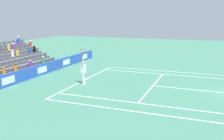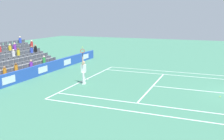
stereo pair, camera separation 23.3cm
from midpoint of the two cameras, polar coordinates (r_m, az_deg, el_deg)
The scene contains 12 objects.
line_baseline at distance 20.80m, azimuth -6.14°, elevation -2.06°, with size 10.97×0.10×0.01m, color white.
line_service at distance 18.99m, azimuth 8.79°, elevation -3.49°, with size 8.23×0.10×0.01m, color white.
line_centre_service at distance 18.61m, azimuth 18.47°, elevation -4.30°, with size 0.10×6.40×0.01m, color white.
line_singles_sideline_left at distance 15.06m, azimuth 7.05°, elevation -7.56°, with size 0.10×11.89×0.01m, color white.
line_singles_sideline_right at distance 22.84m, azimuth 12.15°, elevation -1.01°, with size 0.10×11.89×0.01m, color white.
line_doubles_sideline_left at distance 13.81m, azimuth 5.63°, elevation -9.35°, with size 0.10×11.89×0.01m, color white.
line_doubles_sideline_right at distance 24.16m, azimuth 12.67°, elevation -0.33°, with size 0.10×11.89×0.01m, color white.
line_centre_mark at distance 20.76m, azimuth -5.89°, elevation -2.09°, with size 0.10×0.20×0.01m, color white.
sponsor_barrier at distance 22.98m, azimuth -15.83°, elevation 0.09°, with size 20.02×0.22×0.95m.
tennis_player at distance 19.12m, azimuth -6.72°, elevation -0.28°, with size 0.54×0.41×2.85m.
stadium_stand at distance 25.20m, azimuth -22.38°, elevation 1.46°, with size 8.06×4.75×3.01m.
loose_tennis_ball at distance 17.57m, azimuth 22.68°, elevation -5.46°, with size 0.07×0.07×0.07m, color #D1E533.
Camera 1 is at (17.96, -2.67, 4.99)m, focal length 40.88 mm.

